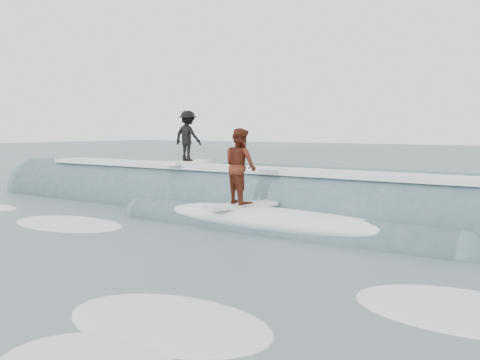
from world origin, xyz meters
The scene contains 6 objects.
ground centered at (0.00, 0.00, 0.00)m, with size 160.00×160.00×0.00m, color #3C5358.
breaking_wave centered at (0.17, 6.01, 0.03)m, with size 24.48×4.11×2.66m.
surfer_black centered at (-2.80, 6.22, 2.24)m, with size 1.10×2.02×1.75m.
surfer_red centered at (0.85, 4.02, 1.53)m, with size 1.30×2.05×2.05m.
whitewater centered at (0.96, -0.68, 0.00)m, with size 17.32×7.39×0.10m.
far_swells centered at (-1.44, 17.65, 0.00)m, with size 35.28×8.65×0.80m.
Camera 1 is at (8.71, -7.20, 2.56)m, focal length 40.00 mm.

